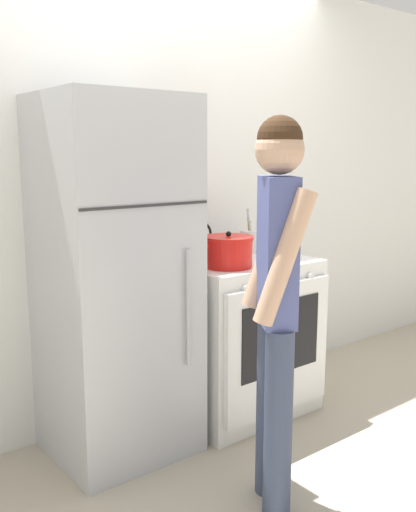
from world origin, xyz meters
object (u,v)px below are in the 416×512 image
object	(u,v)px
stove_range	(240,335)
person	(276,293)
utensil_jar	(249,241)
refrigerator	(116,280)
tea_kettle	(201,249)
dutch_oven_pot	(228,251)

from	to	relation	value
stove_range	person	world-z (taller)	person
utensil_jar	refrigerator	bearing A→B (deg)	-173.18
stove_range	tea_kettle	bearing A→B (deg)	136.92
stove_range	person	xyz separation A→B (m)	(-0.49, -0.77, 0.48)
refrigerator	tea_kettle	world-z (taller)	refrigerator
dutch_oven_pot	person	size ratio (longest dim) A/B	0.19
refrigerator	tea_kettle	xyz separation A→B (m)	(0.61, 0.11, 0.07)
tea_kettle	utensil_jar	size ratio (longest dim) A/B	0.91
dutch_oven_pot	utensil_jar	size ratio (longest dim) A/B	1.14
stove_range	utensil_jar	size ratio (longest dim) A/B	3.31
utensil_jar	person	distance (m)	1.16
refrigerator	utensil_jar	distance (m)	0.98
utensil_jar	person	size ratio (longest dim) A/B	0.17
stove_range	dutch_oven_pot	world-z (taller)	dutch_oven_pot
stove_range	tea_kettle	world-z (taller)	tea_kettle
dutch_oven_pot	tea_kettle	size ratio (longest dim) A/B	1.25
stove_range	tea_kettle	size ratio (longest dim) A/B	3.64
dutch_oven_pot	tea_kettle	xyz separation A→B (m)	(0.01, 0.25, -0.02)
person	utensil_jar	bearing A→B (deg)	-4.97
tea_kettle	person	distance (m)	0.98
tea_kettle	utensil_jar	xyz separation A→B (m)	(0.36, 0.01, 0.01)
person	tea_kettle	bearing A→B (deg)	12.18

